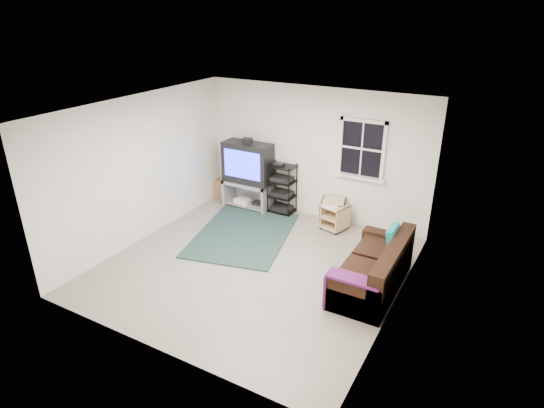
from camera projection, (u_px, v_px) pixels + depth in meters
The scene contains 8 objects.
room at pixel (361, 153), 8.32m from camera, with size 4.60×4.62×4.60m.
tv_unit at pixel (248, 170), 9.41m from camera, with size 1.02×0.51×1.51m.
av_rack at pixel (282, 192), 9.27m from camera, with size 0.53×0.39×1.06m.
side_table_left at pixel (333, 211), 8.84m from camera, with size 0.56×0.56×0.53m.
side_table_right at pixel (335, 215), 8.66m from camera, with size 0.55×0.55×0.51m.
sofa at pixel (374, 270), 6.84m from camera, with size 0.81×1.83×0.84m.
shag_rug at pixel (243, 234), 8.51m from camera, with size 1.63×2.25×0.03m, color black.
paper_bag at pixel (221, 189), 10.13m from camera, with size 0.28×0.18×0.40m, color #A17248.
Camera 1 is at (3.40, -5.52, 3.96)m, focal length 30.00 mm.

